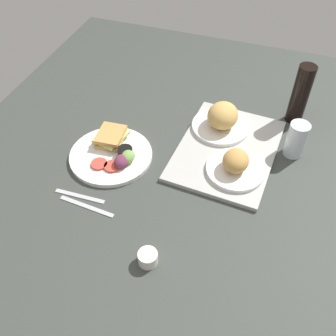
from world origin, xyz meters
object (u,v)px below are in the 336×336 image
plate_with_salad (113,152)px  fork (80,196)px  drinking_glass (296,140)px  soda_bottle (300,94)px  knife (87,206)px  serving_tray (227,150)px  bread_plate_far (235,165)px  bread_plate_near (222,119)px  espresso_cup (148,258)px

plate_with_salad → fork: 20.85cm
plate_with_salad → drinking_glass: 63.62cm
soda_bottle → knife: bearing=-40.9°
serving_tray → bread_plate_far: (10.00, 4.80, 3.63)cm
bread_plate_near → plate_with_salad: 41.41cm
serving_tray → drinking_glass: (-6.76, 22.16, 5.74)cm
bread_plate_far → plate_with_salad: size_ratio=0.68×
bread_plate_far → espresso_cup: size_ratio=3.51×
fork → knife: (3.00, 4.00, 0.00)cm
drinking_glass → soda_bottle: size_ratio=0.56×
plate_with_salad → knife: 23.75cm
knife → serving_tray: bearing=51.4°
drinking_glass → espresso_cup: (57.13, -32.86, -4.54)cm
fork → knife: bearing=-38.9°
serving_tray → knife: serving_tray is taller
serving_tray → fork: (35.67, -39.84, -0.55)cm
serving_tray → knife: size_ratio=2.37×
bread_plate_near → soda_bottle: bearing=122.4°
serving_tray → bread_plate_near: bearing=-154.8°
serving_tray → espresso_cup: size_ratio=8.04×
soda_bottle → fork: (61.71, -60.14, -11.50)cm
drinking_glass → fork: size_ratio=0.77×
soda_bottle → espresso_cup: size_ratio=4.20×
espresso_cup → fork: (-14.70, -29.14, -1.75)cm
bread_plate_near → plate_with_salad: bearing=-52.4°
plate_with_salad → drinking_glass: size_ratio=2.21×
serving_tray → bread_plate_near: 12.21cm
bread_plate_far → espresso_cup: (40.37, -15.50, -2.43)cm
drinking_glass → bread_plate_near: bearing=-97.1°
serving_tray → bread_plate_near: size_ratio=2.12×
drinking_glass → knife: (45.43, -58.00, -6.29)cm
drinking_glass → soda_bottle: 20.06cm
bread_plate_far → fork: 51.67cm
soda_bottle → knife: (64.71, -56.14, -11.50)cm
soda_bottle → serving_tray: bearing=-37.9°
bread_plate_far → drinking_glass: (-16.75, 17.36, 2.11)cm
bread_plate_near → plate_with_salad: size_ratio=0.73×
plate_with_salad → espresso_cup: 44.32cm
espresso_cup → knife: (-11.70, -25.14, -1.75)cm
soda_bottle → bread_plate_far: bearing=-23.3°
bread_plate_far → soda_bottle: (-36.04, 15.50, 7.32)cm
bread_plate_near → espresso_cup: (60.49, -5.93, -3.68)cm
serving_tray → fork: bearing=-48.2°
soda_bottle → knife: size_ratio=1.24×
soda_bottle → espresso_cup: soda_bottle is taller
plate_with_salad → espresso_cup: (35.36, 26.73, 0.31)cm
plate_with_salad → drinking_glass: bearing=110.1°
serving_tray → drinking_glass: drinking_glass is taller
plate_with_salad → knife: size_ratio=1.53×
bread_plate_far → plate_with_salad: bearing=-83.2°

